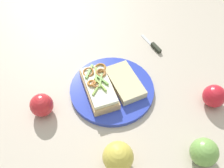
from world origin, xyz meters
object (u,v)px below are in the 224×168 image
knife (154,46)px  apple_0 (214,96)px  apple_1 (42,105)px  bread_slice_side (125,82)px  plate (112,89)px  apple_2 (118,157)px  apple_3 (204,152)px  sandwich (99,87)px

knife → apple_0: bearing=-178.7°
apple_1 → knife: (-0.15, 0.43, -0.03)m
apple_1 → knife: 0.45m
bread_slice_side → knife: (-0.14, 0.17, -0.02)m
plate → apple_1: 0.22m
bread_slice_side → apple_2: size_ratio=1.83×
apple_1 → apple_3: bearing=52.5°
apple_2 → apple_0: bearing=104.4°
sandwich → apple_1: 0.18m
sandwich → bread_slice_side: size_ratio=1.15×
plate → apple_0: apple_0 is taller
apple_2 → apple_1: bearing=-145.1°
apple_1 → apple_2: 0.27m
sandwich → apple_2: bearing=174.7°
bread_slice_side → knife: 0.22m
bread_slice_side → plate: bearing=84.4°
sandwich → knife: 0.29m
apple_1 → apple_3: size_ratio=0.93×
apple_2 → knife: apple_2 is taller
plate → apple_2: apple_2 is taller
sandwich → apple_1: bearing=92.8°
sandwich → bread_slice_side: bearing=-91.9°
bread_slice_side → apple_3: (0.29, 0.11, 0.01)m
apple_0 → apple_3: size_ratio=0.93×
plate → bread_slice_side: (-0.00, 0.04, 0.02)m
apple_0 → knife: bearing=-167.3°
bread_slice_side → apple_2: (0.23, -0.11, 0.01)m
knife → plate: bearing=112.2°
apple_2 → knife: bearing=143.5°
plate → apple_2: bearing=-15.5°
bread_slice_side → apple_3: apple_3 is taller
sandwich → apple_3: (0.29, 0.19, 0.00)m
apple_0 → apple_2: size_ratio=0.86×
sandwich → apple_2: size_ratio=2.10×
bread_slice_side → sandwich: bearing=82.6°
plate → knife: bearing=123.6°
bread_slice_side → apple_2: apple_2 is taller
apple_1 → sandwich: bearing=92.8°
apple_0 → apple_1: (-0.14, -0.49, -0.00)m
plate → apple_0: (0.14, 0.27, 0.03)m
apple_3 → apple_2: bearing=-105.5°
bread_slice_side → apple_1: bearing=85.8°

